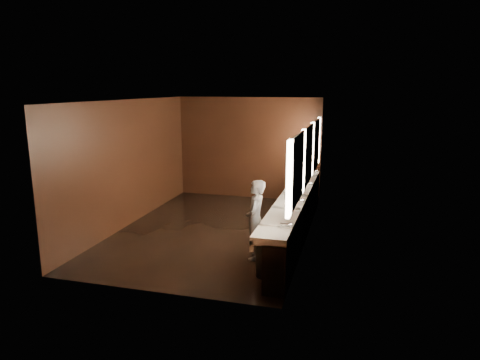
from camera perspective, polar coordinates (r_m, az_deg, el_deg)
name	(u,v)px	position (r m, az deg, el deg)	size (l,w,h in m)	color
floor	(215,230)	(9.45, -3.38, -6.65)	(6.00, 6.00, 0.00)	black
ceiling	(213,100)	(8.95, -3.60, 10.57)	(4.00, 6.00, 0.02)	#2D2D2B
wall_back	(248,148)	(11.94, 1.12, 4.27)	(4.00, 0.02, 2.80)	black
wall_front	(149,203)	(6.40, -12.10, -3.07)	(4.00, 0.02, 2.80)	black
wall_left	(129,163)	(9.91, -14.52, 2.22)	(0.02, 6.00, 2.80)	black
wall_right	(309,172)	(8.67, 9.14, 1.07)	(0.02, 6.00, 2.80)	black
sink_counter	(297,214)	(8.91, 7.61, -4.57)	(0.55, 5.40, 1.01)	black
mirror_band	(308,155)	(8.62, 9.08, 3.36)	(0.06, 5.03, 1.15)	#FCE4C0
person	(256,220)	(7.72, 2.09, -5.33)	(0.53, 0.35, 1.46)	#849CC5
trash_bin	(267,259)	(7.16, 3.62, -10.50)	(0.38, 0.38, 0.58)	black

